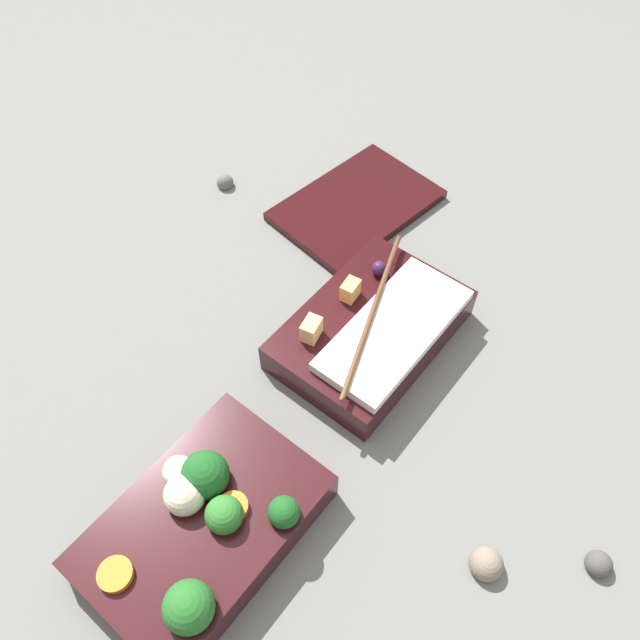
{
  "coord_description": "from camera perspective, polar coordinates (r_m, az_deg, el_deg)",
  "views": [
    {
      "loc": [
        -0.21,
        -0.21,
        0.58
      ],
      "look_at": [
        0.1,
        0.04,
        0.04
      ],
      "focal_mm": 35.0,
      "sensor_mm": 36.0,
      "label": 1
    }
  ],
  "objects": [
    {
      "name": "pebble_0",
      "position": [
        0.61,
        14.93,
        -20.79
      ],
      "size": [
        0.03,
        0.03,
        0.03
      ],
      "primitive_type": "sphere",
      "color": "#7A6B5B",
      "rests_on": "ground_plane"
    },
    {
      "name": "pebble_1",
      "position": [
        0.64,
        24.12,
        -19.71
      ],
      "size": [
        0.02,
        0.02,
        0.02
      ],
      "primitive_type": "sphere",
      "color": "#474442",
      "rests_on": "ground_plane"
    },
    {
      "name": "bento_tray_rice",
      "position": [
        0.68,
        4.85,
        -0.81
      ],
      "size": [
        0.21,
        0.14,
        0.06
      ],
      "color": "black",
      "rests_on": "ground_plane"
    },
    {
      "name": "bento_tray_vegetable",
      "position": [
        0.59,
        -10.56,
        -17.88
      ],
      "size": [
        0.21,
        0.14,
        0.07
      ],
      "color": "black",
      "rests_on": "ground_plane"
    },
    {
      "name": "ground_plane",
      "position": [
        0.65,
        -2.55,
        -9.49
      ],
      "size": [
        3.0,
        3.0,
        0.0
      ],
      "primitive_type": "plane",
      "color": "slate"
    },
    {
      "name": "bento_lid",
      "position": [
        0.84,
        3.36,
        10.42
      ],
      "size": [
        0.22,
        0.16,
        0.01
      ],
      "primitive_type": "cube",
      "rotation": [
        0.0,
        0.0,
        -0.14
      ],
      "color": "black",
      "rests_on": "ground_plane"
    },
    {
      "name": "pebble_2",
      "position": [
        0.88,
        -8.67,
        12.32
      ],
      "size": [
        0.02,
        0.02,
        0.02
      ],
      "primitive_type": "sphere",
      "color": "#595651",
      "rests_on": "ground_plane"
    }
  ]
}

